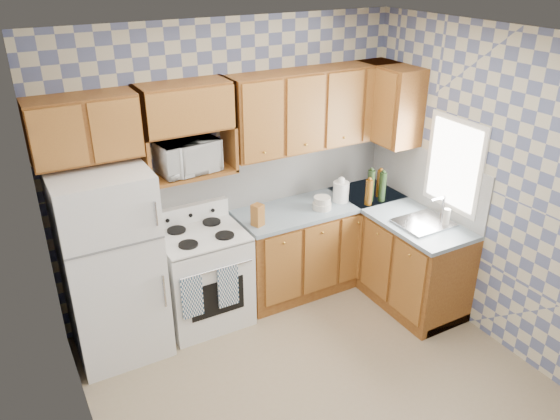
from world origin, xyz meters
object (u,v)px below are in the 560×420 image
(refrigerator, at_px, (111,265))
(electric_kettle, at_px, (341,192))
(microwave, at_px, (187,156))
(stove_body, at_px, (204,278))

(refrigerator, relative_size, electric_kettle, 8.28)
(electric_kettle, bearing_deg, refrigerator, 179.72)
(microwave, distance_m, electric_kettle, 1.61)
(refrigerator, distance_m, microwave, 1.12)
(refrigerator, distance_m, stove_body, 0.89)
(refrigerator, height_order, microwave, microwave)
(microwave, xyz_separation_m, electric_kettle, (1.49, -0.22, -0.57))
(stove_body, distance_m, microwave, 1.16)
(refrigerator, distance_m, electric_kettle, 2.30)
(stove_body, height_order, electric_kettle, electric_kettle)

